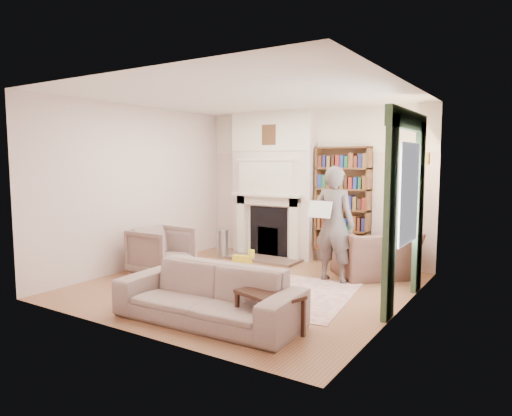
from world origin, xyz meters
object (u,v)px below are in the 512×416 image
Objects in this scene: sofa at (208,294)px; man_reading at (334,224)px; armchair_reading at (374,253)px; paraffin_heater at (222,243)px; armchair_left at (162,251)px; bookcase at (343,199)px; rocking_horse at (242,262)px; coffee_table at (269,313)px.

man_reading is at bearing 75.27° from sofa.
armchair_reading reaches higher than paraffin_heater.
armchair_reading is 1.38× the size of armchair_left.
armchair_reading reaches higher than sofa.
bookcase is 3.29m from armchair_left.
sofa is at bearing -77.35° from rocking_horse.
bookcase is 1.27m from man_reading.
armchair_left is at bearing -91.92° from paraffin_heater.
man_reading is (2.55, 1.11, 0.51)m from armchair_left.
armchair_left is 1.56× the size of paraffin_heater.
sofa is 3.52m from paraffin_heater.
armchair_left is 0.39× the size of sofa.
armchair_reading is 3.46m from armchair_left.
man_reading is (-0.45, -0.60, 0.51)m from armchair_reading.
paraffin_heater is at bearing -41.45° from armchair_reading.
coffee_table is at bearing 98.60° from man_reading.
coffee_table is (0.25, -2.36, -0.67)m from man_reading.
rocking_horse is at bearing -15.32° from armchair_reading.
bookcase is 3.36× the size of paraffin_heater.
armchair_left is 0.48× the size of man_reading.
paraffin_heater is (0.05, 1.59, -0.11)m from armchair_left.
sofa is at bearing -92.89° from bookcase.
armchair_reading is 3.20m from sofa.
paraffin_heater is at bearing 121.41° from sofa.
coffee_table is (-0.20, -2.96, -0.16)m from armchair_reading.
rocking_horse is (-1.68, 1.94, -0.01)m from coffee_table.
paraffin_heater is at bearing -8.19° from man_reading.
paraffin_heater reaches higher than rocking_horse.
bookcase is 1.27m from armchair_reading.
rocking_horse is at bearing 19.07° from man_reading.
man_reading is (0.34, -1.19, -0.28)m from bookcase.
armchair_reading is 0.91m from man_reading.
sofa is (2.02, -1.34, -0.07)m from armchair_left.
rocking_horse is (1.12, 0.69, -0.18)m from armchair_left.
armchair_reading reaches higher than coffee_table.
rocking_horse is at bearing -123.80° from bookcase.
man_reading is (0.53, 2.45, 0.57)m from sofa.
bookcase reaches higher than armchair_reading.
bookcase reaches higher than armchair_left.
sofa is at bearing 28.27° from armchair_reading.
armchair_reading is at bearing -36.78° from bookcase.
rocking_horse is (-1.88, -1.03, -0.17)m from armchair_reading.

